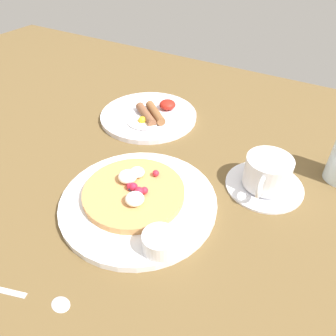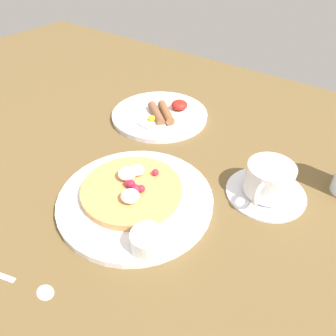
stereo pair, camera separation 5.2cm
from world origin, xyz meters
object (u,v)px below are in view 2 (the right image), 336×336
at_px(teaspoon, 20,282).
at_px(breakfast_plate, 160,115).
at_px(syrup_ramekin, 148,241).
at_px(pancake_plate, 136,199).
at_px(coffee_saucer, 266,192).
at_px(coffee_cup, 269,179).

bearing_deg(teaspoon, breakfast_plate, 105.09).
bearing_deg(breakfast_plate, syrup_ramekin, -54.06).
bearing_deg(teaspoon, pancake_plate, 84.06).
bearing_deg(coffee_saucer, teaspoon, -117.71).
xyz_separation_m(pancake_plate, coffee_cup, (0.18, 0.16, 0.03)).
xyz_separation_m(coffee_saucer, teaspoon, (-0.20, -0.39, -0.00)).
bearing_deg(syrup_ramekin, breakfast_plate, 125.94).
relative_size(coffee_saucer, coffee_cup, 1.27).
bearing_deg(pancake_plate, coffee_saucer, 42.34).
relative_size(coffee_cup, teaspoon, 0.70).
height_order(coffee_saucer, coffee_cup, coffee_cup).
bearing_deg(syrup_ramekin, pancake_plate, 141.67).
relative_size(breakfast_plate, coffee_cup, 2.10).
bearing_deg(breakfast_plate, coffee_cup, -17.25).
bearing_deg(coffee_cup, syrup_ramekin, -111.28).
height_order(syrup_ramekin, coffee_saucer, syrup_ramekin).
bearing_deg(syrup_ramekin, coffee_saucer, 68.86).
distance_m(coffee_saucer, teaspoon, 0.44).
height_order(pancake_plate, teaspoon, pancake_plate).
height_order(coffee_saucer, teaspoon, coffee_saucer).
xyz_separation_m(coffee_saucer, coffee_cup, (0.00, -0.00, 0.03)).
xyz_separation_m(pancake_plate, breakfast_plate, (-0.16, 0.27, -0.00)).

